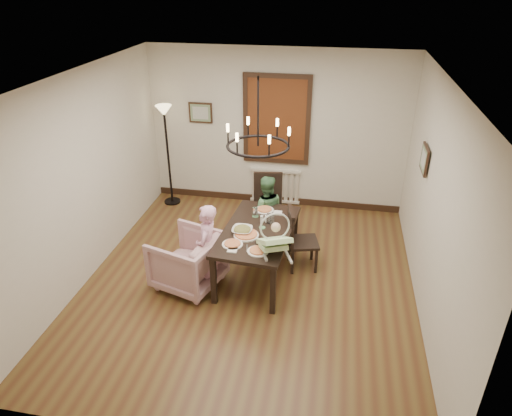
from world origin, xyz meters
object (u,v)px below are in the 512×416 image
(drinking_glass, at_px, (272,219))
(floor_lamp, at_px, (168,157))
(armchair, at_px, (188,260))
(seated_man, at_px, (265,217))
(baby_bouncer, at_px, (274,239))
(chair_far, at_px, (268,207))
(chair_right, at_px, (303,239))
(elderly_woman, at_px, (207,254))
(dining_table, at_px, (258,235))

(drinking_glass, bearing_deg, floor_lamp, 140.62)
(armchair, relative_size, floor_lamp, 0.47)
(seated_man, xyz_separation_m, baby_bouncer, (0.33, -1.36, 0.45))
(drinking_glass, bearing_deg, chair_far, 102.66)
(chair_right, height_order, drinking_glass, chair_right)
(elderly_woman, bearing_deg, armchair, -91.14)
(seated_man, xyz_separation_m, drinking_glass, (0.19, -0.65, 0.34))
(baby_bouncer, xyz_separation_m, drinking_glass, (-0.13, 0.71, -0.11))
(armchair, xyz_separation_m, elderly_woman, (0.28, 0.01, 0.13))
(chair_far, distance_m, floor_lamp, 2.16)
(chair_right, bearing_deg, baby_bouncer, 145.28)
(dining_table, xyz_separation_m, elderly_woman, (-0.62, -0.37, -0.15))
(armchair, bearing_deg, baby_bouncer, 100.88)
(armchair, distance_m, baby_bouncer, 1.32)
(armchair, height_order, elderly_woman, elderly_woman)
(elderly_woman, bearing_deg, baby_bouncer, 79.06)
(chair_right, bearing_deg, floor_lamp, 43.46)
(chair_far, relative_size, drinking_glass, 7.69)
(chair_far, height_order, drinking_glass, chair_far)
(drinking_glass, bearing_deg, baby_bouncer, -79.19)
(drinking_glass, bearing_deg, elderly_woman, -143.75)
(dining_table, height_order, armchair, armchair)
(chair_right, height_order, baby_bouncer, baby_bouncer)
(chair_right, distance_m, seated_man, 0.83)
(dining_table, distance_m, elderly_woman, 0.74)
(armchair, bearing_deg, chair_far, 166.96)
(chair_far, xyz_separation_m, seated_man, (0.01, -0.25, -0.04))
(drinking_glass, height_order, floor_lamp, floor_lamp)
(seated_man, bearing_deg, chair_right, 127.32)
(dining_table, bearing_deg, floor_lamp, 139.89)
(seated_man, distance_m, floor_lamp, 2.29)
(chair_far, height_order, chair_right, chair_far)
(armchair, bearing_deg, elderly_woman, 108.40)
(armchair, xyz_separation_m, drinking_glass, (1.06, 0.58, 0.44))
(seated_man, height_order, drinking_glass, seated_man)
(chair_right, distance_m, floor_lamp, 3.10)
(chair_far, xyz_separation_m, drinking_glass, (0.20, -0.91, 0.30))
(baby_bouncer, bearing_deg, seated_man, 80.10)
(armchair, distance_m, drinking_glass, 1.28)
(seated_man, height_order, floor_lamp, floor_lamp)
(chair_far, height_order, baby_bouncer, baby_bouncer)
(chair_right, bearing_deg, chair_far, 25.39)
(dining_table, relative_size, baby_bouncer, 3.00)
(chair_right, height_order, armchair, chair_right)
(chair_far, height_order, armchair, chair_far)
(chair_far, relative_size, seated_man, 1.08)
(chair_far, relative_size, baby_bouncer, 1.88)
(chair_right, bearing_deg, seated_man, 36.14)
(baby_bouncer, relative_size, drinking_glass, 4.10)
(elderly_woman, bearing_deg, floor_lamp, -152.18)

